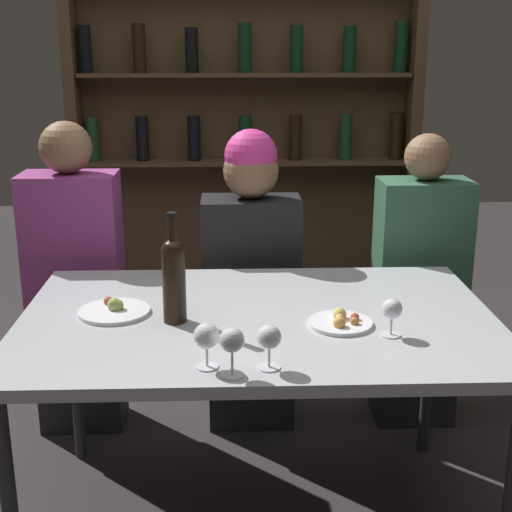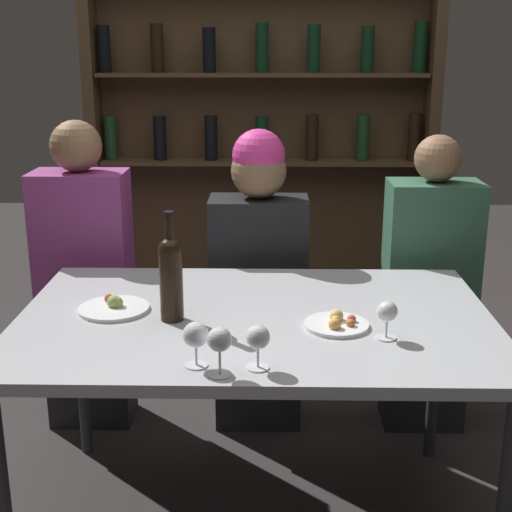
{
  "view_description": "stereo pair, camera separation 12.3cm",
  "coord_description": "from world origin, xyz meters",
  "px_view_note": "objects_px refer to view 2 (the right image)",
  "views": [
    {
      "loc": [
        -0.08,
        -2.07,
        1.56
      ],
      "look_at": [
        0.0,
        0.14,
        0.9
      ],
      "focal_mm": 50.0,
      "sensor_mm": 36.0,
      "label": 1
    },
    {
      "loc": [
        0.04,
        -2.07,
        1.56
      ],
      "look_at": [
        0.0,
        0.14,
        0.9
      ],
      "focal_mm": 50.0,
      "sensor_mm": 36.0,
      "label": 2
    }
  ],
  "objects_px": {
    "wine_glass_0": "(387,313)",
    "wine_glass_2": "(196,336)",
    "food_plate_1": "(337,323)",
    "seated_person_center": "(260,284)",
    "food_plate_0": "(114,307)",
    "wine_bottle": "(171,274)",
    "wine_glass_3": "(220,341)",
    "seated_person_right": "(428,294)",
    "wine_glass_1": "(258,339)",
    "seated_person_left": "(86,285)"
  },
  "relations": [
    {
      "from": "wine_glass_1",
      "to": "wine_glass_3",
      "type": "distance_m",
      "value": 0.11
    },
    {
      "from": "wine_glass_2",
      "to": "seated_person_center",
      "type": "height_order",
      "value": "seated_person_center"
    },
    {
      "from": "wine_bottle",
      "to": "seated_person_left",
      "type": "height_order",
      "value": "seated_person_left"
    },
    {
      "from": "wine_glass_0",
      "to": "seated_person_left",
      "type": "distance_m",
      "value": 1.4
    },
    {
      "from": "wine_glass_0",
      "to": "wine_glass_2",
      "type": "distance_m",
      "value": 0.56
    },
    {
      "from": "seated_person_left",
      "to": "seated_person_center",
      "type": "height_order",
      "value": "seated_person_left"
    },
    {
      "from": "food_plate_0",
      "to": "food_plate_1",
      "type": "relative_size",
      "value": 1.16
    },
    {
      "from": "food_plate_1",
      "to": "seated_person_center",
      "type": "distance_m",
      "value": 0.82
    },
    {
      "from": "wine_glass_2",
      "to": "wine_glass_3",
      "type": "distance_m",
      "value": 0.08
    },
    {
      "from": "seated_person_center",
      "to": "seated_person_right",
      "type": "relative_size",
      "value": 1.02
    },
    {
      "from": "seated_person_right",
      "to": "wine_glass_1",
      "type": "bearing_deg",
      "value": -122.54
    },
    {
      "from": "food_plate_0",
      "to": "seated_person_right",
      "type": "height_order",
      "value": "seated_person_right"
    },
    {
      "from": "wine_glass_1",
      "to": "food_plate_1",
      "type": "bearing_deg",
      "value": 51.19
    },
    {
      "from": "seated_person_right",
      "to": "wine_glass_3",
      "type": "bearing_deg",
      "value": -125.0
    },
    {
      "from": "wine_bottle",
      "to": "seated_person_left",
      "type": "distance_m",
      "value": 0.91
    },
    {
      "from": "food_plate_0",
      "to": "food_plate_1",
      "type": "bearing_deg",
      "value": -10.26
    },
    {
      "from": "wine_bottle",
      "to": "seated_person_right",
      "type": "distance_m",
      "value": 1.23
    },
    {
      "from": "food_plate_0",
      "to": "seated_person_right",
      "type": "relative_size",
      "value": 0.18
    },
    {
      "from": "wine_glass_0",
      "to": "wine_glass_2",
      "type": "bearing_deg",
      "value": -159.74
    },
    {
      "from": "seated_person_left",
      "to": "seated_person_right",
      "type": "height_order",
      "value": "seated_person_left"
    },
    {
      "from": "wine_bottle",
      "to": "seated_person_center",
      "type": "xyz_separation_m",
      "value": [
        0.26,
        0.73,
        -0.28
      ]
    },
    {
      "from": "wine_bottle",
      "to": "wine_glass_0",
      "type": "bearing_deg",
      "value": -11.91
    },
    {
      "from": "wine_glass_3",
      "to": "seated_person_right",
      "type": "xyz_separation_m",
      "value": [
        0.77,
        1.11,
        -0.26
      ]
    },
    {
      "from": "wine_glass_3",
      "to": "seated_person_right",
      "type": "height_order",
      "value": "seated_person_right"
    },
    {
      "from": "wine_glass_1",
      "to": "wine_glass_2",
      "type": "height_order",
      "value": "wine_glass_2"
    },
    {
      "from": "food_plate_1",
      "to": "wine_glass_2",
      "type": "bearing_deg",
      "value": -144.74
    },
    {
      "from": "wine_glass_0",
      "to": "food_plate_0",
      "type": "height_order",
      "value": "wine_glass_0"
    },
    {
      "from": "wine_glass_1",
      "to": "seated_person_right",
      "type": "bearing_deg",
      "value": 57.46
    },
    {
      "from": "wine_glass_1",
      "to": "food_plate_1",
      "type": "height_order",
      "value": "wine_glass_1"
    },
    {
      "from": "wine_glass_0",
      "to": "wine_glass_3",
      "type": "relative_size",
      "value": 0.86
    },
    {
      "from": "wine_glass_1",
      "to": "seated_person_center",
      "type": "bearing_deg",
      "value": 90.57
    },
    {
      "from": "seated_person_right",
      "to": "food_plate_0",
      "type": "bearing_deg",
      "value": -150.36
    },
    {
      "from": "wine_bottle",
      "to": "wine_glass_3",
      "type": "relative_size",
      "value": 2.6
    },
    {
      "from": "wine_bottle",
      "to": "seated_person_left",
      "type": "bearing_deg",
      "value": 122.23
    },
    {
      "from": "wine_glass_3",
      "to": "seated_person_center",
      "type": "xyz_separation_m",
      "value": [
        0.09,
        1.11,
        -0.22
      ]
    },
    {
      "from": "wine_glass_2",
      "to": "wine_glass_1",
      "type": "bearing_deg",
      "value": -3.64
    },
    {
      "from": "wine_bottle",
      "to": "wine_glass_0",
      "type": "height_order",
      "value": "wine_bottle"
    },
    {
      "from": "wine_glass_1",
      "to": "seated_person_left",
      "type": "bearing_deg",
      "value": 124.3
    },
    {
      "from": "food_plate_0",
      "to": "seated_person_center",
      "type": "relative_size",
      "value": 0.18
    },
    {
      "from": "wine_glass_2",
      "to": "seated_person_right",
      "type": "distance_m",
      "value": 1.37
    },
    {
      "from": "wine_glass_3",
      "to": "food_plate_0",
      "type": "height_order",
      "value": "wine_glass_3"
    },
    {
      "from": "wine_glass_2",
      "to": "seated_person_center",
      "type": "xyz_separation_m",
      "value": [
        0.15,
        1.05,
        -0.22
      ]
    },
    {
      "from": "wine_glass_0",
      "to": "wine_glass_2",
      "type": "xyz_separation_m",
      "value": [
        -0.52,
        -0.19,
        0.01
      ]
    },
    {
      "from": "wine_bottle",
      "to": "wine_glass_0",
      "type": "relative_size",
      "value": 3.03
    },
    {
      "from": "wine_glass_0",
      "to": "wine_glass_2",
      "type": "height_order",
      "value": "wine_glass_2"
    },
    {
      "from": "wine_glass_0",
      "to": "seated_person_right",
      "type": "xyz_separation_m",
      "value": [
        0.31,
        0.86,
        -0.25
      ]
    },
    {
      "from": "wine_glass_0",
      "to": "seated_person_center",
      "type": "height_order",
      "value": "seated_person_center"
    },
    {
      "from": "seated_person_center",
      "to": "wine_bottle",
      "type": "bearing_deg",
      "value": -109.48
    },
    {
      "from": "food_plate_1",
      "to": "seated_person_left",
      "type": "relative_size",
      "value": 0.15
    },
    {
      "from": "food_plate_0",
      "to": "seated_person_right",
      "type": "distance_m",
      "value": 1.33
    }
  ]
}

